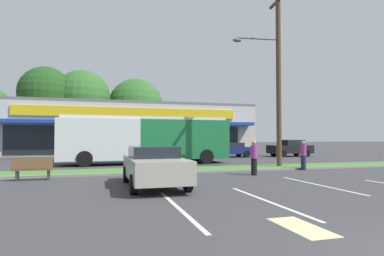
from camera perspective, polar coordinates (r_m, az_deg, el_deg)
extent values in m
cube|color=#427A2D|center=(17.86, 0.71, -7.38)|extent=(56.00, 2.20, 0.12)
cube|color=gray|center=(16.70, 1.93, -7.77)|extent=(56.00, 0.24, 0.12)
cube|color=silver|center=(8.46, -2.45, -14.08)|extent=(0.12, 4.80, 0.01)
cube|color=silver|center=(9.55, 13.38, -12.62)|extent=(0.12, 4.80, 0.01)
cube|color=silver|center=(13.30, 21.75, -9.44)|extent=(0.12, 4.80, 0.01)
cube|color=beige|center=(7.11, 18.98, -16.39)|extent=(0.70, 1.60, 0.01)
cube|color=#BCB7AD|center=(39.26, -11.52, -0.44)|extent=(28.05, 12.02, 5.38)
cube|color=black|center=(33.22, -10.69, -2.07)|extent=(23.56, 0.08, 2.80)
cube|color=#14389E|center=(32.60, -10.57, 0.95)|extent=(26.37, 1.40, 0.35)
cube|color=gold|center=(33.29, -10.66, 2.75)|extent=(22.44, 0.16, 0.97)
cube|color=slate|center=(39.43, -11.49, 3.69)|extent=(28.05, 12.02, 0.30)
cylinder|color=#473323|center=(47.87, -24.79, -0.63)|extent=(0.44, 0.44, 5.24)
sphere|color=#1E4719|center=(48.26, -24.71, 5.70)|extent=(7.20, 7.20, 7.20)
cylinder|color=#473323|center=(48.33, -19.08, -1.03)|extent=(0.44, 0.44, 4.69)
sphere|color=#2D6026|center=(48.68, -19.01, 5.21)|extent=(7.85, 7.85, 7.85)
cylinder|color=#473323|center=(50.14, -10.04, -1.73)|extent=(0.44, 0.44, 3.62)
sphere|color=#2D6026|center=(50.39, -10.01, 3.92)|extent=(8.40, 8.40, 8.40)
cylinder|color=#4C3826|center=(20.23, 15.23, 8.53)|extent=(0.30, 0.30, 10.81)
cube|color=#4C3826|center=(21.61, 15.12, 21.17)|extent=(0.45, 2.40, 0.14)
cylinder|color=#59595B|center=(20.32, 11.70, 15.37)|extent=(2.59, 0.44, 0.10)
ellipsoid|color=#59595B|center=(19.87, 8.06, 15.29)|extent=(0.56, 0.32, 0.24)
cube|color=#196638|center=(22.88, -1.82, -2.03)|extent=(6.37, 2.70, 2.70)
cube|color=silver|center=(22.04, -16.35, -1.97)|extent=(5.22, 2.67, 2.70)
cube|color=silver|center=(22.37, -8.20, 1.69)|extent=(11.07, 2.56, 0.20)
cube|color=black|center=(23.62, -8.72, -0.83)|extent=(10.56, 0.31, 1.19)
cube|color=black|center=(22.14, -23.12, -1.06)|extent=(0.11, 2.17, 1.51)
cylinder|color=black|center=(20.91, -18.68, -5.26)|extent=(1.01, 0.32, 1.00)
cylinder|color=black|center=(23.25, -18.56, -4.90)|extent=(1.01, 0.32, 1.00)
cylinder|color=black|center=(21.37, -5.43, -5.26)|extent=(1.01, 0.32, 1.00)
cylinder|color=black|center=(23.67, -6.62, -4.92)|extent=(1.01, 0.32, 1.00)
cylinder|color=black|center=(22.25, 2.58, -5.13)|extent=(1.01, 0.32, 1.00)
cylinder|color=black|center=(24.46, 0.68, -4.83)|extent=(1.01, 0.32, 1.00)
cube|color=brown|center=(15.27, -26.54, -6.68)|extent=(1.60, 0.45, 0.06)
cube|color=brown|center=(15.06, -26.66, -5.68)|extent=(1.60, 0.06, 0.44)
cube|color=#333338|center=(15.20, -24.28, -7.59)|extent=(0.08, 0.36, 0.45)
cube|color=#333338|center=(15.41, -28.80, -7.44)|extent=(0.08, 0.36, 0.45)
cube|color=black|center=(27.01, -18.10, -4.08)|extent=(4.71, 1.90, 0.71)
cube|color=black|center=(26.99, -17.58, -2.87)|extent=(2.12, 1.67, 0.44)
cylinder|color=black|center=(26.22, -21.37, -4.90)|extent=(0.64, 0.22, 0.64)
cylinder|color=black|center=(28.01, -21.03, -4.69)|extent=(0.64, 0.22, 0.64)
cylinder|color=black|center=(26.12, -14.96, -4.97)|extent=(0.64, 0.22, 0.64)
cylinder|color=black|center=(27.92, -15.04, -4.76)|extent=(0.64, 0.22, 0.64)
cube|color=black|center=(32.31, 17.12, -3.64)|extent=(4.16, 1.82, 0.77)
cube|color=black|center=(32.41, 17.42, -2.49)|extent=(1.87, 1.60, 0.52)
cylinder|color=black|center=(30.90, 16.00, -4.45)|extent=(0.64, 0.22, 0.64)
cylinder|color=black|center=(32.38, 14.37, -4.34)|extent=(0.64, 0.22, 0.64)
cylinder|color=black|center=(32.35, 19.89, -4.29)|extent=(0.64, 0.22, 0.64)
cylinder|color=black|center=(33.76, 18.16, -4.20)|extent=(0.64, 0.22, 0.64)
cube|color=navy|center=(29.97, 6.51, -4.00)|extent=(4.67, 1.86, 0.62)
cube|color=black|center=(30.04, 6.92, -3.00)|extent=(2.10, 1.64, 0.42)
cylinder|color=black|center=(28.63, 4.51, -4.74)|extent=(0.64, 0.22, 0.64)
cylinder|color=black|center=(30.29, 3.32, -4.58)|extent=(0.64, 0.22, 0.64)
cylinder|color=black|center=(29.77, 9.75, -4.60)|extent=(0.64, 0.22, 0.64)
cylinder|color=black|center=(31.37, 8.33, -4.46)|extent=(0.64, 0.22, 0.64)
cube|color=#9E998C|center=(12.00, -6.81, -7.07)|extent=(1.89, 4.74, 0.75)
cube|color=black|center=(12.19, -6.98, -4.24)|extent=(1.66, 2.13, 0.41)
cylinder|color=black|center=(10.81, -0.76, -9.68)|extent=(0.22, 0.64, 0.64)
cylinder|color=black|center=(10.48, -10.43, -9.90)|extent=(0.22, 0.64, 0.64)
cylinder|color=black|center=(13.64, -4.06, -8.03)|extent=(0.22, 0.64, 0.64)
cylinder|color=black|center=(13.38, -11.68, -8.11)|extent=(0.22, 0.64, 0.64)
cylinder|color=black|center=(15.82, 11.04, -6.82)|extent=(0.29, 0.29, 0.81)
cylinder|color=#99338C|center=(15.77, 11.03, -4.19)|extent=(0.34, 0.34, 0.64)
sphere|color=tan|center=(15.76, 11.02, -2.61)|extent=(0.22, 0.22, 0.22)
cylinder|color=#1E2338|center=(19.07, 19.31, -5.91)|extent=(0.28, 0.28, 0.79)
cylinder|color=#99338C|center=(19.03, 19.29, -3.77)|extent=(0.33, 0.33, 0.63)
sphere|color=tan|center=(19.02, 19.28, -2.50)|extent=(0.22, 0.22, 0.22)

